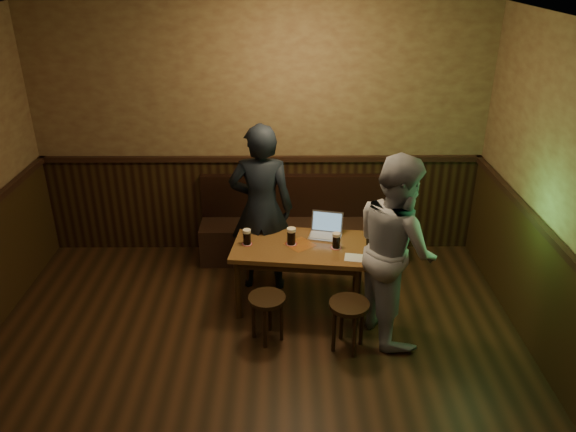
% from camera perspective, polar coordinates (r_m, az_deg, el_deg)
% --- Properties ---
extents(room, '(5.04, 6.04, 2.84)m').
position_cam_1_polar(room, '(3.84, -4.36, -7.14)').
color(room, black).
rests_on(room, ground).
extents(bench, '(2.20, 0.50, 0.95)m').
position_cam_1_polar(bench, '(6.47, 0.97, -1.64)').
color(bench, black).
rests_on(bench, ground).
extents(pub_table, '(1.35, 0.87, 0.69)m').
position_cam_1_polar(pub_table, '(5.46, 1.21, -3.75)').
color(pub_table, brown).
rests_on(pub_table, ground).
extents(stool_left, '(0.38, 0.38, 0.46)m').
position_cam_1_polar(stool_left, '(5.11, -2.14, -9.06)').
color(stool_left, black).
rests_on(stool_left, ground).
extents(stool_right, '(0.45, 0.45, 0.48)m').
position_cam_1_polar(stool_right, '(5.02, 6.19, -9.69)').
color(stool_right, black).
rests_on(stool_right, ground).
extents(pint_left, '(0.10, 0.10, 0.16)m').
position_cam_1_polar(pint_left, '(5.40, -4.19, -2.12)').
color(pint_left, '#AE152A').
rests_on(pint_left, pub_table).
extents(pint_mid, '(0.11, 0.11, 0.17)m').
position_cam_1_polar(pint_mid, '(5.39, 0.34, -2.06)').
color(pint_mid, '#AE152A').
rests_on(pint_mid, pub_table).
extents(pint_right, '(0.10, 0.10, 0.16)m').
position_cam_1_polar(pint_right, '(5.34, 4.93, -2.49)').
color(pint_right, '#AE152A').
rests_on(pint_right, pub_table).
extents(laptop, '(0.36, 0.32, 0.22)m').
position_cam_1_polar(laptop, '(5.58, 3.88, -1.39)').
color(laptop, silver).
rests_on(laptop, pub_table).
extents(menu, '(0.24, 0.19, 0.00)m').
position_cam_1_polar(menu, '(5.23, 6.98, -4.24)').
color(menu, silver).
rests_on(menu, pub_table).
extents(person_suit, '(0.67, 0.45, 1.78)m').
position_cam_1_polar(person_suit, '(5.66, -2.71, 0.73)').
color(person_suit, black).
rests_on(person_suit, ground).
extents(person_grey, '(0.85, 0.99, 1.75)m').
position_cam_1_polar(person_grey, '(5.06, 10.88, -3.20)').
color(person_grey, '#939398').
rests_on(person_grey, ground).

